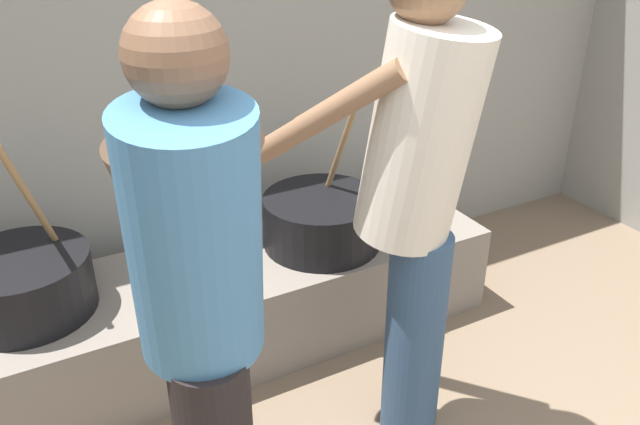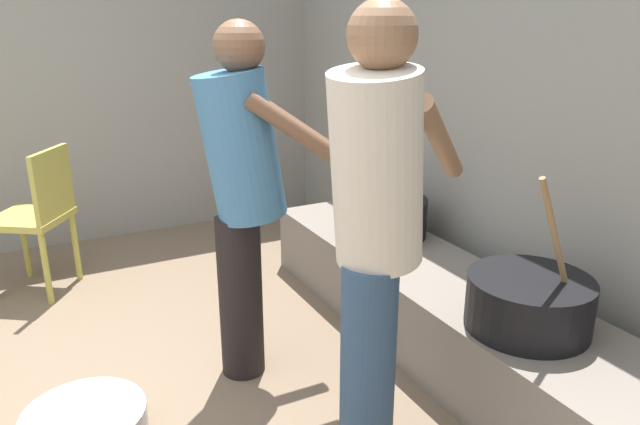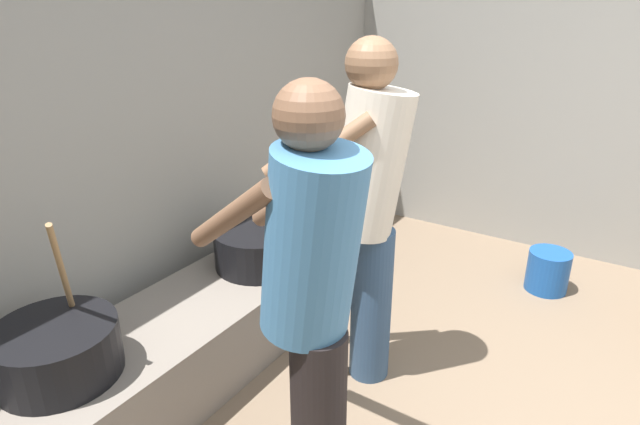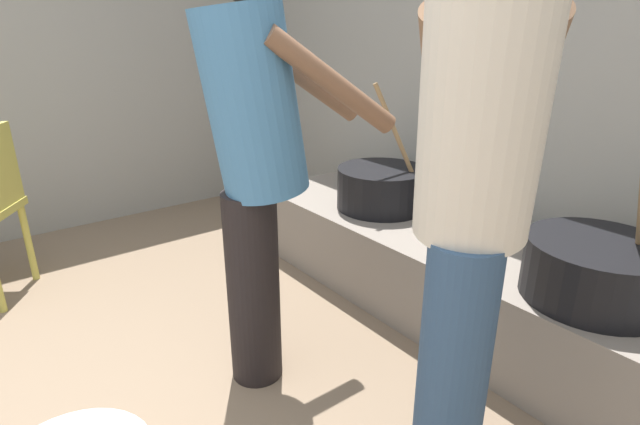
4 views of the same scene
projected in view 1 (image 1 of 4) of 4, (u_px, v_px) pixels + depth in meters
block_enclosure_rear at (156, 80)px, 2.73m from camera, size 5.37×0.20×2.08m
hearth_ledge at (193, 316)px, 2.67m from camera, size 2.59×0.60×0.40m
cooking_pot_main at (24, 284)px, 2.31m from camera, size 0.48×0.48×0.67m
cooking_pot_secondary at (322, 220)px, 2.75m from camera, size 0.50×0.50×0.67m
cook_in_blue_shirt at (201, 302)px, 1.52m from camera, size 0.47×0.72×1.59m
cook_in_cream_shirt at (415, 189)px, 1.97m from camera, size 0.66×0.74×1.66m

